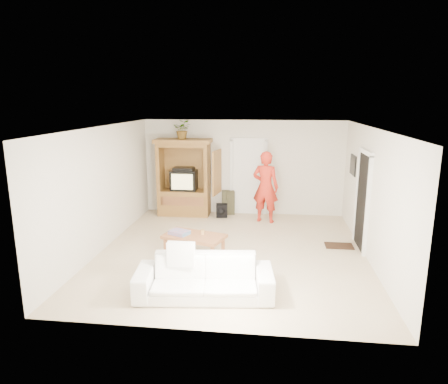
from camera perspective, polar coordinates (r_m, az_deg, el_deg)
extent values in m
plane|color=tan|center=(8.52, 1.14, -8.51)|extent=(6.00, 6.00, 0.00)
plane|color=white|center=(7.95, 1.23, 9.21)|extent=(6.00, 6.00, 0.00)
plane|color=silver|center=(11.07, 2.74, 3.51)|extent=(5.50, 0.00, 5.50)
plane|color=silver|center=(5.28, -2.11, -7.26)|extent=(5.50, 0.00, 5.50)
plane|color=silver|center=(8.84, -16.85, 0.52)|extent=(0.00, 6.00, 6.00)
plane|color=silver|center=(8.33, 20.35, -0.48)|extent=(0.00, 6.00, 6.00)
cube|color=olive|center=(11.16, -5.67, -1.45)|extent=(1.40, 0.60, 0.70)
cube|color=olive|center=(11.12, -9.05, 3.40)|extent=(0.10, 0.60, 1.20)
cube|color=olive|center=(10.84, -2.42, 3.31)|extent=(0.10, 0.60, 1.20)
cube|color=olive|center=(11.22, -5.48, 3.59)|extent=(1.40, 0.06, 1.20)
cube|color=olive|center=(10.87, -5.86, 6.74)|extent=(1.40, 0.60, 0.10)
cube|color=olive|center=(10.86, -5.87, 7.26)|extent=(1.52, 0.68, 0.10)
cube|color=olive|center=(10.33, -1.03, 2.83)|extent=(0.16, 0.67, 1.15)
cube|color=black|center=(11.05, -5.71, 1.72)|extent=(0.70, 0.52, 0.55)
cube|color=tan|center=(10.79, -6.02, 1.44)|extent=(0.58, 0.02, 0.42)
cube|color=black|center=(10.96, -5.78, 3.31)|extent=(0.55, 0.35, 0.08)
cube|color=#9E5F36|center=(10.86, -6.00, -1.32)|extent=(1.19, 0.03, 0.25)
cube|color=white|center=(11.08, 3.49, 2.04)|extent=(0.85, 0.05, 2.04)
cube|color=black|center=(8.96, 19.20, -1.33)|extent=(0.05, 0.90, 2.04)
cube|color=black|center=(10.10, 17.96, 3.69)|extent=(0.03, 0.60, 0.48)
cube|color=#382316|center=(9.17, 16.11, -7.39)|extent=(0.60, 0.40, 0.02)
imported|color=#4C7238|center=(10.81, -5.93, 8.86)|extent=(0.46, 0.40, 0.51)
imported|color=red|center=(10.36, 5.95, 0.72)|extent=(0.77, 0.60, 1.87)
imported|color=white|center=(6.62, -2.84, -12.08)|extent=(2.29, 1.10, 0.65)
cube|color=#9E5F36|center=(8.18, -4.27, -6.35)|extent=(1.36, 0.99, 0.07)
cube|color=#9E5F36|center=(8.30, -8.34, -7.82)|extent=(0.08, 0.08, 0.39)
cube|color=#9E5F36|center=(8.71, -6.56, -6.76)|extent=(0.08, 0.08, 0.39)
cube|color=#9E5F36|center=(7.82, -1.66, -9.02)|extent=(0.08, 0.08, 0.39)
cube|color=#9E5F36|center=(8.25, -0.13, -7.81)|extent=(0.08, 0.08, 0.39)
cube|color=#CC4457|center=(8.22, -6.41, -5.76)|extent=(0.46, 0.41, 0.08)
cylinder|color=tan|center=(8.17, -3.06, -5.73)|extent=(0.08, 0.08, 0.10)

